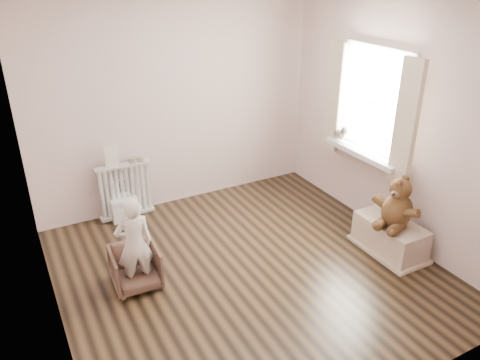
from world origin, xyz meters
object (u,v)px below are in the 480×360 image
toy_vanity (123,198)px  plush_cat (341,132)px  child (134,244)px  toy_bench (390,235)px  radiator (125,188)px  teddy_bear (399,199)px  armchair (136,267)px

toy_vanity → plush_cat: size_ratio=2.14×
child → toy_bench: 2.68m
radiator → child: (-0.30, -1.43, 0.10)m
child → teddy_bear: size_ratio=1.75×
teddy_bear → plush_cat: 1.23m
radiator → armchair: size_ratio=1.54×
armchair → toy_bench: armchair is taller
radiator → plush_cat: (2.42, -0.98, 0.61)m
armchair → teddy_bear: bearing=-13.6°
radiator → teddy_bear: teddy_bear is taller
radiator → plush_cat: size_ratio=2.98×
toy_vanity → teddy_bear: 3.16m
toy_vanity → plush_cat: bearing=-21.0°
armchair → toy_bench: (2.58, -0.71, -0.01)m
radiator → plush_cat: 2.68m
toy_vanity → child: child is taller
toy_bench → teddy_bear: 0.47m
child → toy_bench: child is taller
radiator → child: size_ratio=0.73×
toy_vanity → plush_cat: 2.74m
radiator → armchair: bearing=-102.4°
toy_vanity → toy_bench: size_ratio=0.66×
armchair → teddy_bear: size_ratio=0.83×
plush_cat → teddy_bear: bearing=-99.2°
armchair → teddy_bear: (2.56, -0.77, 0.46)m
toy_vanity → plush_cat: (2.47, -0.95, 0.72)m
teddy_bear → armchair: bearing=146.9°
toy_vanity → child: (-0.25, -1.40, 0.22)m
teddy_bear → plush_cat: size_ratio=2.33×
toy_bench → child: bearing=165.6°
armchair → toy_bench: 2.68m
toy_bench → teddy_bear: size_ratio=1.40×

